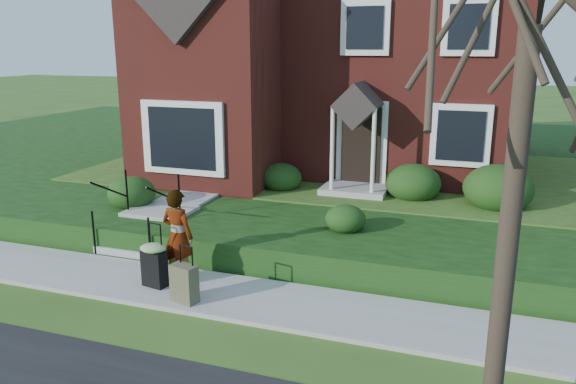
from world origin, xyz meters
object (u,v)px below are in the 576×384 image
at_px(suitcase_black, 154,262).
at_px(front_steps, 149,224).
at_px(suitcase_olive, 184,283).
at_px(woman, 178,236).

bearing_deg(suitcase_black, front_steps, 135.93).
bearing_deg(suitcase_olive, suitcase_black, 168.88).
bearing_deg(woman, suitcase_olive, 132.68).
bearing_deg(woman, suitcase_black, 56.73).
height_order(woman, suitcase_black, woman).
distance_m(front_steps, suitcase_olive, 3.20).
height_order(front_steps, suitcase_black, front_steps).
bearing_deg(front_steps, woman, -44.29).
relative_size(front_steps, suitcase_olive, 2.10).
xyz_separation_m(front_steps, woman, (1.66, -1.62, 0.45)).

